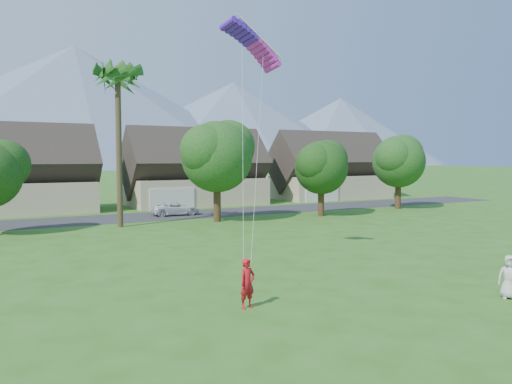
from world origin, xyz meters
TOP-DOWN VIEW (x-y plane):
  - ground at (0.00, 0.00)m, footprint 500.00×500.00m
  - street at (0.00, 34.00)m, footprint 90.00×7.00m
  - kite_flyer at (-2.92, 5.26)m, footprint 0.74×0.58m
  - watcher at (6.48, 1.56)m, footprint 0.96×0.96m
  - parked_car at (4.40, 34.00)m, footprint 4.56×2.21m
  - mountain_ridge at (10.40, 260.00)m, footprint 540.00×240.00m
  - houses_row at (0.49, 42.99)m, footprint 72.75×8.19m
  - tree_row at (-1.14, 27.92)m, footprint 62.27×6.67m
  - fan_palm at (-2.00, 28.50)m, footprint 3.00×3.00m
  - parafoil_kite at (0.79, 11.78)m, footprint 3.44×1.11m

SIDE VIEW (x-z plane):
  - ground at x=0.00m, z-range 0.00..0.00m
  - street at x=0.00m, z-range 0.00..0.01m
  - parked_car at x=4.40m, z-range 0.00..1.25m
  - watcher at x=6.48m, z-range 0.00..1.68m
  - kite_flyer at x=-2.92m, z-range 0.00..1.80m
  - houses_row at x=0.49m, z-range -0.99..7.87m
  - tree_row at x=-1.14m, z-range 0.66..9.11m
  - parafoil_kite at x=0.79m, z-range 10.86..11.36m
  - fan_palm at x=-2.00m, z-range 4.90..18.70m
  - mountain_ridge at x=10.40m, z-range -5.93..64.07m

